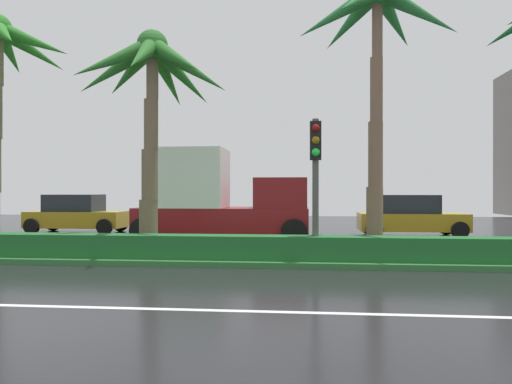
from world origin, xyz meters
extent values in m
cube|color=black|center=(0.00, 9.00, -0.05)|extent=(90.00, 42.00, 0.10)
cube|color=white|center=(0.00, 2.00, 0.00)|extent=(81.00, 0.14, 0.01)
cube|color=#2D6B33|center=(0.00, 8.00, 0.07)|extent=(85.50, 4.00, 0.15)
cube|color=#1E6028|center=(0.00, 6.60, 0.45)|extent=(76.50, 0.70, 0.60)
cone|color=#2A7624|center=(-4.42, 8.71, 6.58)|extent=(2.47, 0.77, 1.35)
cone|color=#2A7624|center=(-4.93, 9.54, 6.55)|extent=(1.79, 2.34, 1.40)
cone|color=#2A7624|center=(-5.83, 9.68, 6.56)|extent=(1.19, 2.49, 1.38)
cone|color=#2A7624|center=(-4.77, 7.82, 6.52)|extent=(2.07, 2.13, 1.46)
cylinder|color=brown|center=(-0.50, 8.15, 0.89)|extent=(0.54, 0.54, 1.47)
cylinder|color=brown|center=(-0.46, 8.14, 2.36)|extent=(0.48, 0.48, 1.47)
cylinder|color=brown|center=(-0.41, 8.12, 3.84)|extent=(0.41, 0.41, 1.47)
cylinder|color=brown|center=(-0.37, 8.11, 5.31)|extent=(0.35, 0.35, 1.47)
sphere|color=#276524|center=(-0.37, 8.11, 6.15)|extent=(0.90, 0.90, 0.90)
cone|color=#276524|center=(0.71, 8.17, 5.47)|extent=(2.49, 0.69, 1.83)
cone|color=#276524|center=(0.28, 8.96, 5.45)|extent=(1.92, 2.28, 1.87)
cone|color=#276524|center=(-0.23, 9.17, 5.46)|extent=(0.87, 2.50, 1.85)
cone|color=#276524|center=(-1.28, 8.81, 5.59)|extent=(2.35, 1.99, 1.61)
cone|color=#276524|center=(-1.45, 8.08, 5.48)|extent=(2.48, 0.63, 1.81)
cone|color=#276524|center=(-1.23, 7.38, 5.55)|extent=(2.28, 2.06, 1.69)
cone|color=#276524|center=(-0.28, 6.99, 5.55)|extent=(0.75, 2.55, 1.70)
cone|color=#276524|center=(0.49, 7.35, 5.57)|extent=(2.26, 2.10, 1.65)
cylinder|color=brown|center=(6.04, 8.25, 1.08)|extent=(0.47, 0.47, 1.85)
cylinder|color=brown|center=(6.08, 8.34, 2.93)|extent=(0.41, 0.41, 1.85)
cylinder|color=brown|center=(6.12, 8.43, 4.78)|extent=(0.35, 0.35, 1.85)
cylinder|color=brown|center=(6.15, 8.51, 6.63)|extent=(0.30, 0.30, 1.85)
cone|color=#286E35|center=(7.25, 8.42, 6.98)|extent=(2.53, 0.78, 1.82)
cone|color=#286E35|center=(6.80, 9.50, 7.14)|extent=(1.88, 2.47, 1.55)
cone|color=#286E35|center=(5.48, 9.47, 7.12)|extent=(1.93, 2.43, 1.58)
cone|color=#286E35|center=(5.03, 8.49, 7.02)|extent=(2.53, 0.62, 1.76)
cylinder|color=#4C4C47|center=(4.33, 6.61, 1.93)|extent=(0.16, 0.16, 3.55)
cube|color=black|center=(4.33, 6.61, 3.15)|extent=(0.28, 0.32, 0.96)
sphere|color=maroon|center=(4.33, 6.44, 3.45)|extent=(0.20, 0.20, 0.20)
sphere|color=#7F600F|center=(4.33, 6.44, 3.15)|extent=(0.20, 0.20, 0.20)
sphere|color=#1EEA3F|center=(4.33, 6.44, 2.85)|extent=(0.20, 0.20, 0.20)
cube|color=#B28C1E|center=(-6.10, 15.11, 0.60)|extent=(4.30, 1.76, 0.72)
cube|color=#1E2328|center=(-6.25, 15.11, 1.34)|extent=(2.30, 1.58, 0.76)
cylinder|color=black|center=(-4.45, 16.01, 0.34)|extent=(0.68, 0.22, 0.68)
cylinder|color=black|center=(-4.45, 14.21, 0.34)|extent=(0.68, 0.22, 0.68)
cylinder|color=black|center=(-7.75, 16.01, 0.34)|extent=(0.68, 0.22, 0.68)
cylinder|color=black|center=(-7.75, 14.21, 0.34)|extent=(0.68, 0.22, 0.68)
cube|color=maroon|center=(1.03, 12.20, 0.81)|extent=(6.40, 2.30, 0.90)
cube|color=maroon|center=(3.23, 12.20, 1.81)|extent=(1.90, 2.21, 1.10)
cube|color=silver|center=(-0.02, 12.20, 2.36)|extent=(2.30, 2.35, 2.20)
cylinder|color=black|center=(3.73, 13.37, 0.46)|extent=(0.92, 0.30, 0.92)
cylinder|color=black|center=(3.73, 11.03, 0.46)|extent=(0.92, 0.30, 0.92)
cylinder|color=black|center=(-1.67, 13.37, 0.46)|extent=(0.92, 0.30, 0.92)
cylinder|color=black|center=(-1.67, 11.03, 0.46)|extent=(0.92, 0.30, 0.92)
cube|color=#B28C1E|center=(8.54, 14.75, 0.60)|extent=(4.30, 1.76, 0.72)
cube|color=#1E2328|center=(8.39, 14.75, 1.34)|extent=(2.30, 1.58, 0.76)
cylinder|color=black|center=(10.19, 15.65, 0.34)|extent=(0.68, 0.22, 0.68)
cylinder|color=black|center=(10.19, 13.85, 0.34)|extent=(0.68, 0.22, 0.68)
cylinder|color=black|center=(6.89, 15.65, 0.34)|extent=(0.68, 0.22, 0.68)
cylinder|color=black|center=(6.89, 13.85, 0.34)|extent=(0.68, 0.22, 0.68)
camera|label=1|loc=(3.97, -5.35, 1.90)|focal=33.13mm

